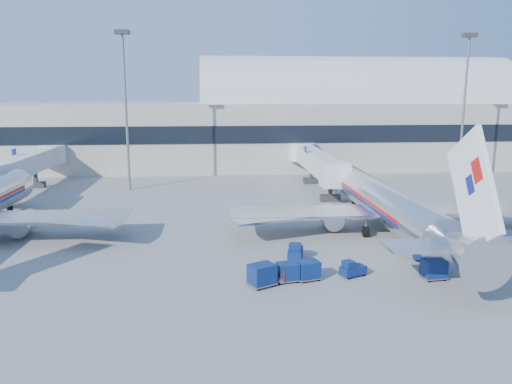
{
  "coord_description": "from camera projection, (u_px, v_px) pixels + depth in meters",
  "views": [
    {
      "loc": [
        -7.33,
        -43.21,
        14.2
      ],
      "look_at": [
        -3.34,
        6.0,
        4.24
      ],
      "focal_mm": 35.0,
      "sensor_mm": 36.0,
      "label": 1
    }
  ],
  "objects": [
    {
      "name": "cart_solo_far",
      "position": [
        501.0,
        253.0,
        41.44
      ],
      "size": [
        2.16,
        1.67,
        1.87
      ],
      "rotation": [
        0.0,
        0.0,
        -0.03
      ],
      "color": "navy",
      "rests_on": "ground"
    },
    {
      "name": "cart_solo_near",
      "position": [
        434.0,
        269.0,
        38.3
      ],
      "size": [
        1.96,
        1.6,
        1.57
      ],
      "rotation": [
        0.0,
        0.0,
        0.15
      ],
      "color": "navy",
      "rests_on": "ground"
    },
    {
      "name": "barrier_near",
      "position": [
        476.0,
        234.0,
        48.89
      ],
      "size": [
        3.0,
        0.55,
        0.9
      ],
      "primitive_type": "cube",
      "color": "#9E9E96",
      "rests_on": "ground"
    },
    {
      "name": "mast_east",
      "position": [
        465.0,
        88.0,
        74.37
      ],
      "size": [
        2.0,
        1.2,
        22.6
      ],
      "color": "slate",
      "rests_on": "ground"
    },
    {
      "name": "cart_train_a",
      "position": [
        308.0,
        270.0,
        38.15
      ],
      "size": [
        2.02,
        1.75,
        1.51
      ],
      "rotation": [
        0.0,
        0.0,
        0.3
      ],
      "color": "navy",
      "rests_on": "ground"
    },
    {
      "name": "tug_right",
      "position": [
        427.0,
        252.0,
        42.6
      ],
      "size": [
        2.83,
        1.97,
        1.67
      ],
      "rotation": [
        0.0,
        0.0,
        -0.3
      ],
      "color": "navy",
      "rests_on": "ground"
    },
    {
      "name": "tug_lead",
      "position": [
        352.0,
        269.0,
        38.93
      ],
      "size": [
        2.25,
        1.73,
        1.31
      ],
      "rotation": [
        0.0,
        0.0,
        0.41
      ],
      "color": "navy",
      "rests_on": "ground"
    },
    {
      "name": "barrier_mid",
      "position": [
        508.0,
        234.0,
        49.15
      ],
      "size": [
        3.0,
        0.55,
        0.9
      ],
      "primitive_type": "cube",
      "color": "#9E9E96",
      "rests_on": "ground"
    },
    {
      "name": "cart_train_c",
      "position": [
        262.0,
        275.0,
        36.9
      ],
      "size": [
        2.39,
        2.2,
        1.69
      ],
      "rotation": [
        0.0,
        0.0,
        0.5
      ],
      "color": "navy",
      "rests_on": "ground"
    },
    {
      "name": "jetbridge_near",
      "position": [
        315.0,
        161.0,
        75.53
      ],
      "size": [
        4.4,
        27.5,
        6.25
      ],
      "color": "silver",
      "rests_on": "ground"
    },
    {
      "name": "airliner_main",
      "position": [
        389.0,
        206.0,
        50.22
      ],
      "size": [
        32.0,
        37.26,
        12.07
      ],
      "color": "silver",
      "rests_on": "ground"
    },
    {
      "name": "terminal",
      "position": [
        183.0,
        126.0,
        97.72
      ],
      "size": [
        170.0,
        28.15,
        21.0
      ],
      "color": "#B2AA9E",
      "rests_on": "ground"
    },
    {
      "name": "cart_open_red",
      "position": [
        270.0,
        277.0,
        37.73
      ],
      "size": [
        2.11,
        1.51,
        0.56
      ],
      "rotation": [
        0.0,
        0.0,
        0.02
      ],
      "color": "slate",
      "rests_on": "ground"
    },
    {
      "name": "ground",
      "position": [
        298.0,
        250.0,
        45.6
      ],
      "size": [
        260.0,
        260.0,
        0.0
      ],
      "primitive_type": "plane",
      "color": "gray",
      "rests_on": "ground"
    },
    {
      "name": "tug_left",
      "position": [
        295.0,
        251.0,
        43.0
      ],
      "size": [
        1.71,
        2.52,
        1.5
      ],
      "rotation": [
        0.0,
        0.0,
        1.31
      ],
      "color": "navy",
      "rests_on": "ground"
    },
    {
      "name": "cart_train_b",
      "position": [
        288.0,
        272.0,
        37.83
      ],
      "size": [
        1.89,
        1.58,
        1.46
      ],
      "rotation": [
        0.0,
        0.0,
        0.21
      ],
      "color": "navy",
      "rests_on": "ground"
    },
    {
      "name": "jetbridge_mid",
      "position": [
        29.0,
        164.0,
        72.2
      ],
      "size": [
        4.4,
        27.5,
        6.25
      ],
      "color": "silver",
      "rests_on": "ground"
    },
    {
      "name": "mast_west",
      "position": [
        125.0,
        87.0,
        70.41
      ],
      "size": [
        2.0,
        1.2,
        22.6
      ],
      "color": "slate",
      "rests_on": "ground"
    }
  ]
}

